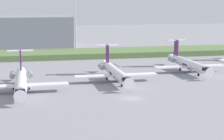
{
  "coord_description": "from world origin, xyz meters",
  "views": [
    {
      "loc": [
        -23.04,
        -85.75,
        21.86
      ],
      "look_at": [
        0.0,
        21.21,
        3.0
      ],
      "focal_mm": 64.35,
      "sensor_mm": 36.0,
      "label": 1
    }
  ],
  "objects_px": {
    "regional_jet_third": "(115,72)",
    "antenna_mast": "(76,31)",
    "regional_jet_second": "(21,81)",
    "regional_jet_fourth": "(188,63)"
  },
  "relations": [
    {
      "from": "regional_jet_second",
      "to": "antenna_mast",
      "type": "height_order",
      "value": "antenna_mast"
    },
    {
      "from": "regional_jet_second",
      "to": "regional_jet_fourth",
      "type": "bearing_deg",
      "value": 19.52
    },
    {
      "from": "regional_jet_second",
      "to": "regional_jet_fourth",
      "type": "xyz_separation_m",
      "value": [
        51.04,
        18.09,
        0.0
      ]
    },
    {
      "from": "regional_jet_fourth",
      "to": "antenna_mast",
      "type": "distance_m",
      "value": 56.33
    },
    {
      "from": "regional_jet_third",
      "to": "antenna_mast",
      "type": "bearing_deg",
      "value": 93.78
    },
    {
      "from": "antenna_mast",
      "to": "regional_jet_second",
      "type": "bearing_deg",
      "value": -108.22
    },
    {
      "from": "regional_jet_fourth",
      "to": "antenna_mast",
      "type": "bearing_deg",
      "value": 121.84
    },
    {
      "from": "antenna_mast",
      "to": "regional_jet_fourth",
      "type": "bearing_deg",
      "value": -58.16
    },
    {
      "from": "regional_jet_third",
      "to": "antenna_mast",
      "type": "xyz_separation_m",
      "value": [
        -3.78,
        57.24,
        7.33
      ]
    },
    {
      "from": "regional_jet_third",
      "to": "antenna_mast",
      "type": "relative_size",
      "value": 1.3
    }
  ]
}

